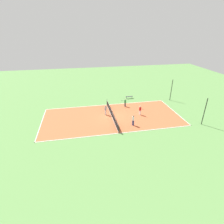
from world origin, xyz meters
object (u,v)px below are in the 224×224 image
tennis_net (112,114)px  player_baseline_gray (105,109)px  player_near_white (133,120)px  fence_post_back_right (204,112)px  tennis_ball_far_baseline (178,117)px  bench (129,97)px  player_coach_red (140,110)px  tennis_ball_left_sideline (59,119)px  fence_post_back_left (171,90)px  player_far_green (125,102)px

tennis_net → player_baseline_gray: (-0.99, -0.92, 0.46)m
player_near_white → fence_post_back_right: 10.59m
player_near_white → tennis_ball_far_baseline: bearing=-102.1°
tennis_net → bench: bearing=145.6°
bench → player_baseline_gray: size_ratio=0.84×
fence_post_back_right → player_baseline_gray: bearing=-113.3°
player_coach_red → tennis_ball_left_sideline: size_ratio=23.85×
fence_post_back_left → tennis_net: bearing=-68.9°
player_coach_red → fence_post_back_right: fence_post_back_right is taller
player_near_white → tennis_ball_left_sideline: 11.88m
tennis_net → player_near_white: bearing=38.0°
fence_post_back_left → player_far_green: bearing=-82.2°
tennis_ball_left_sideline → fence_post_back_left: bearing=101.5°
player_baseline_gray → player_near_white: (4.30, 3.51, -0.03)m
player_far_green → player_near_white: player_near_white is taller
player_near_white → fence_post_back_left: bearing=-71.7°
player_near_white → player_baseline_gray: bearing=18.8°
tennis_net → player_baseline_gray: 1.42m
tennis_ball_far_baseline → fence_post_back_right: size_ratio=0.02×
bench → player_baseline_gray: 8.89m
tennis_ball_left_sideline → tennis_ball_far_baseline: size_ratio=1.00×
player_coach_red → bench: bearing=156.0°
player_coach_red → player_far_green: bearing=-178.8°
player_coach_red → fence_post_back_right: (4.85, 8.20, 1.19)m
tennis_net → player_coach_red: 4.80m
tennis_ball_left_sideline → fence_post_back_left: size_ratio=0.02×
player_far_green → bench: bearing=-117.6°
tennis_ball_far_baseline → fence_post_back_left: 7.78m
player_baseline_gray → tennis_ball_far_baseline: bearing=-78.9°
player_near_white → player_far_green: bearing=-25.3°
player_baseline_gray → fence_post_back_left: (-4.02, 13.90, 1.11)m
bench → fence_post_back_right: 14.86m
player_coach_red → player_baseline_gray: size_ratio=0.94×
tennis_net → tennis_ball_left_sideline: 8.61m
player_coach_red → player_baseline_gray: player_baseline_gray is taller
player_coach_red → player_far_green: player_coach_red is taller
fence_post_back_right → tennis_net: bearing=-111.1°
player_far_green → fence_post_back_right: (8.66, 9.80, 1.24)m
fence_post_back_right → tennis_ball_left_sideline: bearing=-104.6°
tennis_net → fence_post_back_right: bearing=68.9°
player_near_white → tennis_ball_far_baseline: player_near_white is taller
tennis_net → player_near_white: size_ratio=5.93×
player_baseline_gray → tennis_ball_far_baseline: (3.12, 11.62, -0.97)m
tennis_ball_far_baseline → player_coach_red: bearing=-108.5°
tennis_ball_far_baseline → fence_post_back_left: fence_post_back_left is taller
tennis_net → fence_post_back_right: (5.00, 12.99, 1.58)m
fence_post_back_left → fence_post_back_right: 10.01m
fence_post_back_left → tennis_ball_far_baseline: bearing=-17.7°
tennis_net → fence_post_back_left: 14.00m
player_far_green → fence_post_back_right: 13.13m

